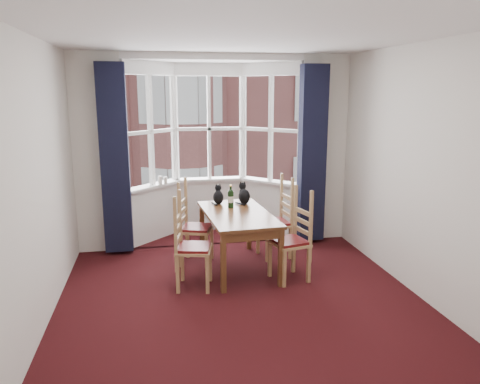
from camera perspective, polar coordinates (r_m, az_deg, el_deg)
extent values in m
plane|color=black|center=(5.13, 0.63, -14.12)|extent=(4.50, 4.50, 0.00)
plane|color=white|center=(4.62, 0.72, 18.71)|extent=(4.50, 4.50, 0.00)
plane|color=silver|center=(4.72, -23.87, 0.44)|extent=(0.00, 4.50, 4.50)
plane|color=silver|center=(5.43, 21.86, 2.05)|extent=(0.00, 4.50, 4.50)
plane|color=silver|center=(2.59, 10.55, -7.96)|extent=(4.00, 0.00, 4.00)
cube|color=silver|center=(6.86, -16.84, 4.38)|extent=(0.70, 0.12, 2.80)
cube|color=silver|center=(7.28, 10.04, 5.16)|extent=(0.70, 0.12, 2.80)
cube|color=black|center=(6.66, -15.01, 3.84)|extent=(0.38, 0.22, 2.60)
cube|color=black|center=(7.04, 8.77, 4.55)|extent=(0.38, 0.22, 2.60)
cube|color=brown|center=(5.99, -0.28, -2.73)|extent=(0.90, 1.53, 0.04)
cube|color=brown|center=(5.39, -2.05, -8.68)|extent=(0.06, 0.06, 0.71)
cube|color=brown|center=(6.67, -4.66, -4.53)|extent=(0.06, 0.06, 0.71)
cube|color=brown|center=(5.57, 5.01, -8.01)|extent=(0.06, 0.06, 0.71)
cube|color=brown|center=(6.82, 1.11, -4.12)|extent=(0.06, 0.06, 0.71)
cube|color=#AB8453|center=(5.51, -5.63, -6.85)|extent=(0.48, 0.49, 0.06)
cube|color=#550E0F|center=(5.51, -5.63, -6.70)|extent=(0.43, 0.45, 0.03)
cube|color=#AB8453|center=(6.27, -5.33, -4.45)|extent=(0.51, 0.52, 0.06)
cube|color=#550E0F|center=(6.27, -5.33, -4.32)|extent=(0.46, 0.47, 0.03)
cube|color=#AB8453|center=(5.73, 6.05, -6.10)|extent=(0.49, 0.50, 0.06)
cube|color=#550E0F|center=(5.73, 6.05, -5.95)|extent=(0.44, 0.45, 0.03)
cube|color=#AB8453|center=(6.51, 4.19, -3.80)|extent=(0.45, 0.47, 0.06)
cube|color=#550E0F|center=(6.51, 4.19, -3.67)|extent=(0.41, 0.43, 0.03)
ellipsoid|color=black|center=(6.43, -2.66, -0.68)|extent=(0.17, 0.21, 0.19)
sphere|color=black|center=(6.47, -2.69, 0.49)|extent=(0.10, 0.10, 0.09)
cone|color=black|center=(6.46, -2.91, 0.88)|extent=(0.04, 0.04, 0.04)
cone|color=black|center=(6.46, -2.47, 0.88)|extent=(0.04, 0.04, 0.04)
ellipsoid|color=black|center=(6.44, 0.53, -0.57)|extent=(0.19, 0.23, 0.21)
sphere|color=black|center=(6.48, 0.31, 0.72)|extent=(0.11, 0.11, 0.10)
cone|color=black|center=(6.46, 0.08, 1.13)|extent=(0.04, 0.04, 0.04)
cone|color=black|center=(6.48, 0.54, 1.16)|extent=(0.04, 0.04, 0.04)
cylinder|color=black|center=(6.22, -1.14, -0.93)|extent=(0.08, 0.08, 0.22)
sphere|color=black|center=(6.19, -1.14, 0.01)|extent=(0.07, 0.07, 0.07)
cylinder|color=black|center=(6.19, -1.14, 0.39)|extent=(0.03, 0.03, 0.09)
cylinder|color=gold|center=(6.18, -1.14, 0.77)|extent=(0.03, 0.03, 0.02)
cylinder|color=silver|center=(6.22, -1.14, -0.88)|extent=(0.08, 0.08, 0.08)
cylinder|color=white|center=(7.23, -9.72, 1.41)|extent=(0.06, 0.06, 0.13)
cylinder|color=white|center=(7.27, -9.07, 1.40)|extent=(0.06, 0.06, 0.11)
plane|color=#333335|center=(37.69, -8.97, -0.50)|extent=(80.00, 80.00, 0.00)
cube|color=#904F4A|center=(18.82, -7.92, 8.32)|extent=(18.00, 6.00, 14.00)
cylinder|color=#904F4A|center=(15.83, -7.38, 7.59)|extent=(3.20, 3.20, 14.00)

